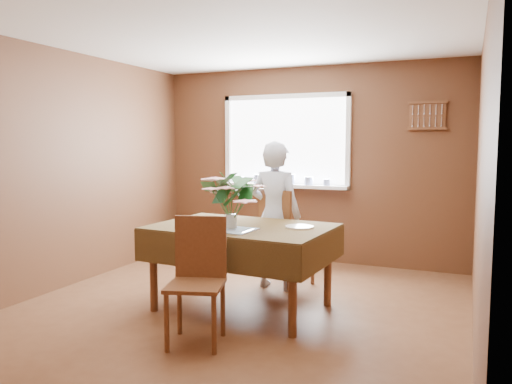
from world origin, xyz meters
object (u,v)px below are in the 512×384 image
at_px(chair_near, 198,274).
at_px(flower_bouquet, 231,196).
at_px(chair_far, 282,234).
at_px(seated_woman, 275,215).
at_px(dining_table, 242,236).

xyz_separation_m(chair_near, flower_bouquet, (-0.02, 0.62, 0.54)).
distance_m(chair_far, seated_woman, 0.24).
bearing_deg(chair_near, chair_far, 70.29).
distance_m(chair_far, chair_near, 1.65).
bearing_deg(chair_far, chair_near, 109.25).
xyz_separation_m(chair_far, chair_near, (-0.09, -1.64, -0.04)).
height_order(chair_near, seated_woman, seated_woman).
relative_size(seated_woman, flower_bouquet, 2.99).
bearing_deg(dining_table, chair_near, -86.55).
relative_size(chair_near, seated_woman, 0.62).
relative_size(chair_far, chair_near, 1.09).
bearing_deg(flower_bouquet, seated_woman, 85.88).
bearing_deg(chair_far, seated_woman, 91.05).
bearing_deg(flower_bouquet, chair_near, -88.45).
height_order(dining_table, chair_near, chair_near).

